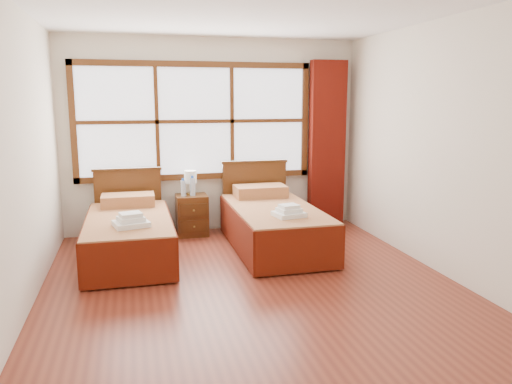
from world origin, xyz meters
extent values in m
plane|color=maroon|center=(0.00, 0.00, 0.00)|extent=(4.50, 4.50, 0.00)
plane|color=white|center=(0.00, 0.00, 2.60)|extent=(4.50, 4.50, 0.00)
plane|color=silver|center=(0.00, 2.25, 1.30)|extent=(4.00, 0.00, 4.00)
plane|color=silver|center=(-2.00, 0.00, 1.30)|extent=(0.00, 4.50, 4.50)
plane|color=silver|center=(2.00, 0.00, 1.30)|extent=(0.00, 4.50, 4.50)
cube|color=white|center=(-0.25, 2.22, 1.50)|extent=(3.00, 0.02, 1.40)
cube|color=#522C12|center=(-0.25, 2.20, 0.76)|extent=(3.16, 0.06, 0.08)
cube|color=#522C12|center=(-0.25, 2.20, 2.24)|extent=(3.16, 0.06, 0.08)
cube|color=#522C12|center=(-1.79, 2.20, 1.50)|extent=(0.08, 0.06, 1.56)
cube|color=#522C12|center=(1.29, 2.20, 1.50)|extent=(0.08, 0.06, 1.56)
cube|color=#522C12|center=(-0.75, 2.20, 1.50)|extent=(0.05, 0.05, 1.40)
cube|color=#522C12|center=(0.25, 2.20, 1.50)|extent=(0.05, 0.05, 1.40)
cube|color=#522C12|center=(-0.25, 2.20, 1.50)|extent=(3.00, 0.05, 0.05)
cube|color=#611209|center=(1.60, 2.11, 1.17)|extent=(0.50, 0.16, 2.30)
cube|color=#44250E|center=(-1.16, 1.13, 0.13)|extent=(0.82, 1.63, 0.27)
cube|color=maroon|center=(-1.16, 1.13, 0.38)|extent=(0.91, 1.81, 0.22)
cube|color=#60190A|center=(-1.62, 1.13, 0.25)|extent=(0.03, 1.81, 0.45)
cube|color=#60190A|center=(-0.70, 1.13, 0.25)|extent=(0.03, 1.81, 0.45)
cube|color=#60190A|center=(-1.16, 0.23, 0.25)|extent=(0.91, 0.03, 0.45)
cube|color=maroon|center=(-1.16, 1.79, 0.56)|extent=(0.64, 0.37, 0.14)
cube|color=#522C12|center=(-1.16, 2.14, 0.44)|extent=(0.85, 0.06, 0.89)
cube|color=#44250E|center=(-1.16, 2.14, 0.90)|extent=(0.89, 0.08, 0.04)
cube|color=#44250E|center=(0.55, 1.13, 0.14)|extent=(0.86, 1.72, 0.28)
cube|color=maroon|center=(0.55, 1.13, 0.40)|extent=(0.96, 1.90, 0.23)
cube|color=#60190A|center=(0.07, 1.13, 0.26)|extent=(0.03, 1.90, 0.48)
cube|color=#60190A|center=(1.03, 1.13, 0.26)|extent=(0.03, 1.90, 0.48)
cube|color=#60190A|center=(0.55, 0.18, 0.26)|extent=(0.96, 0.03, 0.48)
cube|color=maroon|center=(0.55, 1.82, 0.59)|extent=(0.67, 0.39, 0.15)
cube|color=#522C12|center=(0.55, 2.14, 0.47)|extent=(0.90, 0.06, 0.93)
cube|color=#44250E|center=(0.55, 2.14, 0.94)|extent=(0.93, 0.08, 0.04)
cube|color=#522C12|center=(-0.34, 2.00, 0.27)|extent=(0.41, 0.36, 0.54)
cube|color=#44250E|center=(-0.34, 1.81, 0.16)|extent=(0.36, 0.02, 0.16)
cube|color=#44250E|center=(-0.34, 1.81, 0.38)|extent=(0.36, 0.02, 0.16)
sphere|color=olive|center=(-0.34, 1.79, 0.16)|extent=(0.03, 0.03, 0.03)
sphere|color=olive|center=(-0.34, 1.79, 0.38)|extent=(0.03, 0.03, 0.03)
cube|color=white|center=(-1.13, 0.73, 0.51)|extent=(0.41, 0.38, 0.05)
cube|color=white|center=(-1.13, 0.73, 0.57)|extent=(0.30, 0.28, 0.05)
cube|color=white|center=(-1.13, 0.73, 0.61)|extent=(0.25, 0.23, 0.04)
cube|color=white|center=(0.58, 0.65, 0.54)|extent=(0.36, 0.33, 0.05)
cube|color=white|center=(0.58, 0.65, 0.59)|extent=(0.27, 0.25, 0.04)
cube|color=white|center=(0.58, 0.65, 0.63)|extent=(0.23, 0.20, 0.04)
cylinder|color=gold|center=(-0.35, 2.05, 0.55)|extent=(0.10, 0.10, 0.02)
cylinder|color=gold|center=(-0.35, 2.05, 0.63)|extent=(0.02, 0.02, 0.14)
cylinder|color=silver|center=(-0.35, 2.05, 0.78)|extent=(0.16, 0.16, 0.16)
cylinder|color=silver|center=(-0.46, 1.95, 0.65)|extent=(0.06, 0.06, 0.21)
cylinder|color=blue|center=(-0.46, 1.95, 0.76)|extent=(0.03, 0.03, 0.03)
cylinder|color=silver|center=(-0.33, 1.96, 0.66)|extent=(0.07, 0.07, 0.23)
cylinder|color=blue|center=(-0.33, 1.96, 0.79)|extent=(0.03, 0.03, 0.03)
camera|label=1|loc=(-1.09, -4.49, 1.81)|focal=35.00mm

